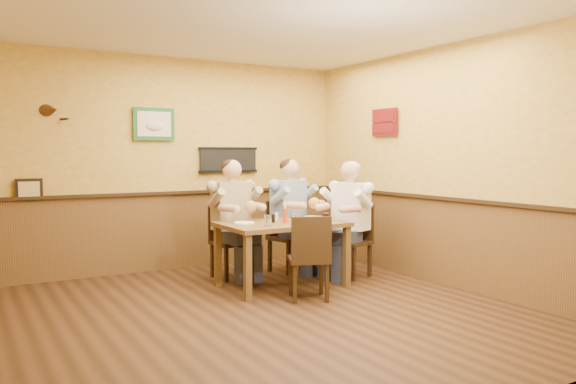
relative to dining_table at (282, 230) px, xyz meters
name	(u,v)px	position (x,y,z in m)	size (l,w,h in m)	color
room	(259,139)	(-0.66, -0.71, 1.03)	(5.02, 5.03, 2.81)	#301D0E
dining_table	(282,230)	(0.00, 0.00, 0.00)	(1.40, 0.90, 0.75)	brown
chair_back_left	(231,241)	(-0.32, 0.69, -0.20)	(0.43, 0.43, 0.92)	#31210F
chair_back_right	(288,236)	(0.48, 0.67, -0.20)	(0.43, 0.43, 0.92)	#31210F
chair_right_end	(351,241)	(0.98, -0.01, -0.20)	(0.42, 0.42, 0.91)	#31210F
chair_near_side	(308,257)	(-0.05, -0.64, -0.21)	(0.42, 0.42, 0.90)	#31210F
diner_tan_shirt	(231,225)	(-0.32, 0.69, 0.00)	(0.61, 0.61, 1.32)	tan
diner_blue_polo	(288,221)	(0.48, 0.67, 0.00)	(0.61, 0.61, 1.32)	#809BC0
diner_white_elder	(351,225)	(0.98, -0.01, -0.01)	(0.60, 0.60, 1.30)	white
water_glass_left	(268,221)	(-0.30, -0.21, 0.15)	(0.08, 0.08, 0.12)	white
water_glass_mid	(295,219)	(0.02, -0.26, 0.15)	(0.08, 0.08, 0.12)	white
cola_tumbler	(326,217)	(0.45, -0.24, 0.14)	(0.08, 0.08, 0.10)	black
hot_sauce_bottle	(285,215)	(-0.01, -0.09, 0.19)	(0.05, 0.05, 0.19)	red
salt_shaker	(277,217)	(-0.01, 0.11, 0.14)	(0.04, 0.04, 0.10)	white
pepper_shaker	(273,218)	(-0.11, 0.01, 0.14)	(0.04, 0.04, 0.10)	black
plate_far_left	(244,223)	(-0.44, 0.10, 0.10)	(0.24, 0.24, 0.02)	white
plate_far_right	(314,217)	(0.56, 0.19, 0.10)	(0.23, 0.23, 0.02)	white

